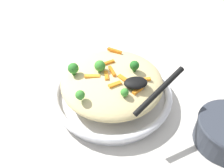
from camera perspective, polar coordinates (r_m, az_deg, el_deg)
ground_plane at (r=0.67m, az=-0.00°, el=-3.79°), size 2.40×2.40×0.00m
serving_bowl at (r=0.66m, az=-0.00°, el=-2.40°), size 0.32×0.32×0.04m
pasta_mound at (r=0.63m, az=-0.00°, el=0.59°), size 0.26×0.26×0.06m
carrot_piece_0 at (r=0.68m, az=0.61°, el=7.83°), size 0.04×0.03×0.01m
carrot_piece_1 at (r=0.63m, az=-1.06°, el=4.93°), size 0.04×0.02×0.01m
carrot_piece_2 at (r=0.60m, az=-0.07°, el=3.24°), size 0.01×0.04×0.01m
carrot_piece_3 at (r=0.59m, az=-1.33°, el=2.00°), size 0.01×0.03×0.01m
carrot_piece_4 at (r=0.59m, az=2.45°, el=1.37°), size 0.02×0.03×0.01m
carrot_piece_5 at (r=0.57m, az=1.07°, el=-0.08°), size 0.03×0.02×0.01m
carrot_piece_6 at (r=0.60m, az=-4.68°, el=1.84°), size 0.04×0.02×0.01m
carrot_piece_7 at (r=0.57m, az=6.10°, el=-1.44°), size 0.03×0.03×0.01m
carrot_piece_8 at (r=0.60m, az=7.43°, el=1.05°), size 0.04×0.01×0.01m
broccoli_floret_0 at (r=0.61m, az=-9.10°, el=3.62°), size 0.03×0.03×0.03m
broccoli_floret_1 at (r=0.61m, az=5.25°, el=4.47°), size 0.02×0.02×0.03m
broccoli_floret_2 at (r=0.60m, az=-2.87°, el=4.27°), size 0.03×0.03×0.03m
broccoli_floret_3 at (r=0.54m, az=-7.51°, el=-2.58°), size 0.02×0.02×0.02m
broccoli_floret_4 at (r=0.55m, az=2.97°, el=-1.99°), size 0.02×0.02×0.02m
serving_spoon at (r=0.55m, az=7.34°, el=-0.33°), size 0.13×0.12×0.07m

